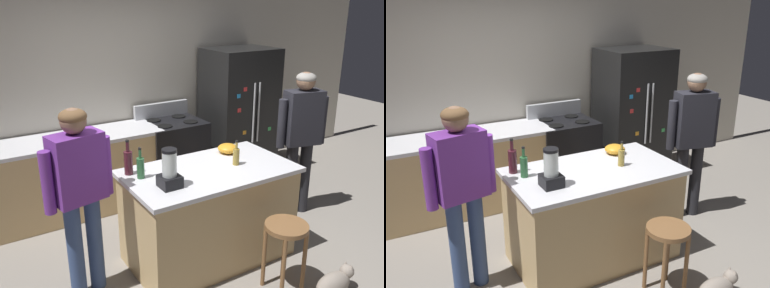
% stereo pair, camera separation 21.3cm
% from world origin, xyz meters
% --- Properties ---
extents(ground_plane, '(14.00, 14.00, 0.00)m').
position_xyz_m(ground_plane, '(0.00, 0.00, 0.00)').
color(ground_plane, gray).
extents(back_wall, '(8.00, 0.10, 2.70)m').
position_xyz_m(back_wall, '(0.00, 1.95, 1.35)').
color(back_wall, beige).
rests_on(back_wall, ground_plane).
extents(kitchen_island, '(1.55, 0.87, 0.91)m').
position_xyz_m(kitchen_island, '(0.00, 0.00, 0.46)').
color(kitchen_island, tan).
rests_on(kitchen_island, ground_plane).
extents(back_counter_run, '(2.00, 0.64, 0.91)m').
position_xyz_m(back_counter_run, '(-0.80, 1.55, 0.46)').
color(back_counter_run, tan).
rests_on(back_counter_run, ground_plane).
extents(refrigerator, '(0.90, 0.73, 1.76)m').
position_xyz_m(refrigerator, '(1.48, 1.50, 0.88)').
color(refrigerator, black).
rests_on(refrigerator, ground_plane).
extents(stove_range, '(0.76, 0.65, 1.09)m').
position_xyz_m(stove_range, '(0.45, 1.52, 0.47)').
color(stove_range, black).
rests_on(stove_range, ground_plane).
extents(person_by_island_left, '(0.60, 0.30, 1.61)m').
position_xyz_m(person_by_island_left, '(-1.15, 0.10, 0.98)').
color(person_by_island_left, '#384C7A').
rests_on(person_by_island_left, ground_plane).
extents(person_by_sink_right, '(0.59, 0.31, 1.64)m').
position_xyz_m(person_by_sink_right, '(1.36, 0.21, 0.99)').
color(person_by_sink_right, '#26262B').
rests_on(person_by_sink_right, ground_plane).
extents(bar_stool, '(0.36, 0.36, 0.62)m').
position_xyz_m(bar_stool, '(0.28, -0.74, 0.49)').
color(bar_stool, brown).
rests_on(bar_stool, ground_plane).
extents(cat, '(0.52, 0.18, 0.26)m').
position_xyz_m(cat, '(0.60, -1.02, 0.11)').
color(cat, gray).
rests_on(cat, ground_plane).
extents(blender_appliance, '(0.17, 0.17, 0.33)m').
position_xyz_m(blender_appliance, '(-0.48, -0.14, 1.05)').
color(blender_appliance, black).
rests_on(blender_appliance, kitchen_island).
extents(bottle_vinegar, '(0.06, 0.06, 0.24)m').
position_xyz_m(bottle_vinegar, '(0.27, -0.04, 1.00)').
color(bottle_vinegar, olive).
rests_on(bottle_vinegar, kitchen_island).
extents(bottle_wine, '(0.08, 0.08, 0.32)m').
position_xyz_m(bottle_wine, '(-0.67, 0.27, 1.03)').
color(bottle_wine, '#471923').
rests_on(bottle_wine, kitchen_island).
extents(bottle_olive_oil, '(0.07, 0.07, 0.28)m').
position_xyz_m(bottle_olive_oil, '(-0.61, 0.14, 1.01)').
color(bottle_olive_oil, '#2D6638').
rests_on(bottle_olive_oil, kitchen_island).
extents(mixing_bowl, '(0.20, 0.20, 0.09)m').
position_xyz_m(mixing_bowl, '(0.39, 0.25, 0.96)').
color(mixing_bowl, orange).
rests_on(mixing_bowl, kitchen_island).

